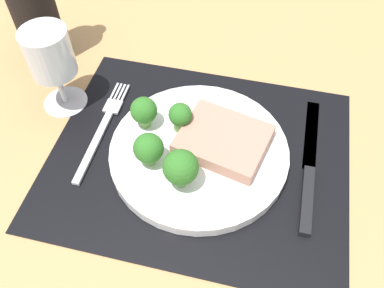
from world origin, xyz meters
TOP-DOWN VIEW (x-y plane):
  - ground_plane at (0.00, 0.00)cm, footprint 140.00×110.00cm
  - placemat at (0.00, 0.00)cm, footprint 40.88×33.59cm
  - plate at (0.00, 0.00)cm, footprint 24.47×24.47cm
  - steak at (3.04, 1.38)cm, footprint 13.28×11.77cm
  - broccoli_near_fork at (-8.34, 2.42)cm, footprint 3.74×3.74cm
  - broccoli_center at (-3.31, 2.86)cm, footprint 3.24×3.24cm
  - broccoli_back_left at (-0.98, -5.99)cm, footprint 4.48×4.48cm
  - broccoli_front_edge at (-5.80, -3.67)cm, footprint 3.97×3.97cm
  - fork at (-14.74, 1.42)cm, footprint 2.40×19.20cm
  - knife at (15.02, 0.53)cm, footprint 1.80×23.00cm
  - wine_glass at (-22.39, 5.44)cm, footprint 6.66×6.66cm

SIDE VIEW (x-z plane):
  - ground_plane at x=0.00cm, z-range -3.00..0.00cm
  - placemat at x=0.00cm, z-range 0.00..0.30cm
  - fork at x=-14.74cm, z-range 0.30..0.80cm
  - knife at x=15.02cm, z-range 0.20..1.00cm
  - plate at x=0.00cm, z-range 0.30..1.90cm
  - steak at x=3.04cm, z-range 1.90..3.95cm
  - broccoli_center at x=-3.31cm, z-range 2.26..6.83cm
  - broccoli_near_fork at x=-8.34cm, z-range 2.32..7.17cm
  - broccoli_front_edge at x=-5.80cm, z-range 2.31..7.30cm
  - broccoli_back_left at x=-0.98cm, z-range 2.51..8.40cm
  - wine_glass at x=-22.39cm, z-range 2.29..15.48cm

